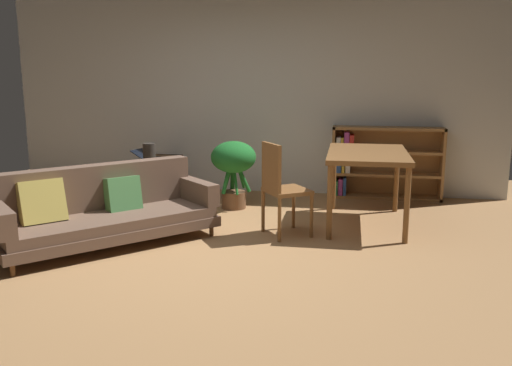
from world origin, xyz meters
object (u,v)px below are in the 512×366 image
Objects in this scene: dining_chair_near at (281,184)px; fabric_couch at (103,210)px; open_laptop at (151,157)px; desk_speaker at (149,154)px; bookshelf at (380,162)px; media_console at (155,182)px; potted_floor_plant at (234,163)px; dining_table at (367,159)px.

fabric_couch is at bearing -161.88° from dining_chair_near.
desk_speaker is (0.13, -0.40, 0.10)m from open_laptop.
desk_speaker is 0.18× the size of bookshelf.
desk_speaker is (0.04, -0.28, 0.40)m from media_console.
fabric_couch is at bearing -83.74° from open_laptop.
bookshelf is (2.82, 1.00, -0.18)m from desk_speaker.
potted_floor_plant is at bearing 124.15° from dining_chair_near.
potted_floor_plant is 0.87× the size of dining_chair_near.
fabric_couch is 3.70m from bookshelf.
desk_speaker is 1.04m from potted_floor_plant.
dining_chair_near reaches higher than media_console.
potted_floor_plant reaches higher than fabric_couch.
fabric_couch is 2.43× the size of potted_floor_plant.
fabric_couch reaches higher than media_console.
dining_table reaches higher than open_laptop.
dining_chair_near is at bearing -119.00° from bookshelf.
desk_speaker is at bearing 172.05° from dining_table.
media_console is 2.18m from dining_chair_near.
dining_table is at bearing -16.40° from potted_floor_plant.
dining_chair_near reaches higher than potted_floor_plant.
media_console is 4.50× the size of desk_speaker.
open_laptop is at bearing 165.43° from potted_floor_plant.
dining_chair_near is (1.66, 0.54, 0.20)m from fabric_couch.
fabric_couch is 2.11× the size of dining_chair_near.
open_laptop is at bearing 96.26° from fabric_couch.
open_laptop is (-0.08, 0.12, 0.30)m from media_console.
desk_speaker is 2.63m from dining_table.
media_console is at bearing -56.36° from open_laptop.
media_console is 2.96m from bookshelf.
open_laptop is 2.84m from dining_table.
potted_floor_plant reaches higher than dining_table.
bookshelf is (0.22, 1.37, -0.25)m from dining_table.
fabric_couch is at bearing -120.90° from potted_floor_plant.
media_console is 2.41× the size of open_laptop.
bookshelf is at bearing 81.00° from dining_table.
bookshelf is at bearing 19.62° from desk_speaker.
media_console is at bearing 170.65° from potted_floor_plant.
open_laptop reaches higher than media_console.
dining_table is 1.43× the size of dining_chair_near.
potted_floor_plant is at bearing 5.49° from desk_speaker.
dining_table is 1.06m from dining_chair_near.
fabric_couch is 1.77m from media_console.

